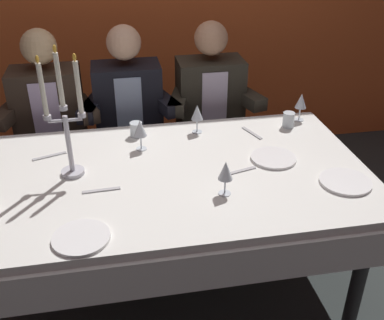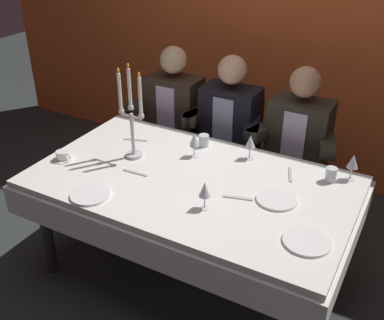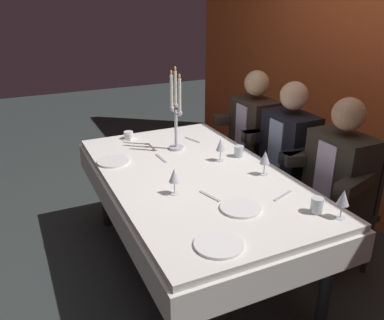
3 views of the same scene
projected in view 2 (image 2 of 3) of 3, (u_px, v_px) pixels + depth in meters
The scene contains 21 objects.
ground_plane at pixel (191, 272), 3.12m from camera, with size 12.00×12.00×0.00m, color #2E3533.
back_wall at pixel (290, 20), 3.73m from camera, with size 6.00×0.12×2.70m, color #DC5D29.
dining_table at pixel (191, 195), 2.81m from camera, with size 1.94×1.14×0.74m.
candelabra at pixel (132, 120), 2.87m from camera, with size 0.19×0.11×0.62m.
dinner_plate_0 at pixel (307, 241), 2.24m from camera, with size 0.24×0.24×0.01m, color white.
dinner_plate_1 at pixel (90, 195), 2.59m from camera, with size 0.22×0.22×0.01m, color white.
dinner_plate_2 at pixel (277, 199), 2.55m from camera, with size 0.23×0.23×0.01m, color white.
wine_glass_0 at pixel (194, 140), 2.95m from camera, with size 0.07×0.07×0.16m.
wine_glass_1 at pixel (205, 190), 2.44m from camera, with size 0.07×0.07×0.16m.
wine_glass_2 at pixel (353, 162), 2.70m from camera, with size 0.07×0.07×0.16m.
wine_glass_3 at pixel (250, 142), 2.92m from camera, with size 0.07×0.07×0.16m.
water_tumbler_0 at pixel (331, 175), 2.71m from camera, with size 0.07×0.07×0.09m, color silver.
water_tumbler_1 at pixel (204, 140), 3.11m from camera, with size 0.07×0.07×0.08m, color silver.
coffee_cup_0 at pixel (62, 156), 2.94m from camera, with size 0.13×0.12×0.06m.
spoon_0 at pixel (290, 174), 2.79m from camera, with size 0.17×0.02×0.01m, color #B7B7BC.
fork_1 at pixel (135, 173), 2.81m from camera, with size 0.17×0.02×0.01m, color #B7B7BC.
fork_2 at pixel (135, 140), 3.20m from camera, with size 0.17×0.02×0.01m, color #B7B7BC.
fork_3 at pixel (238, 198), 2.57m from camera, with size 0.17×0.02×0.01m, color #B7B7BC.
seated_diner_0 at pixel (175, 108), 3.70m from camera, with size 0.63×0.48×1.24m.
seated_diner_1 at pixel (230, 121), 3.50m from camera, with size 0.63×0.48×1.24m.
seated_diner_2 at pixel (299, 136), 3.27m from camera, with size 0.63×0.48×1.24m.
Camera 2 is at (1.14, -2.06, 2.19)m, focal length 43.21 mm.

